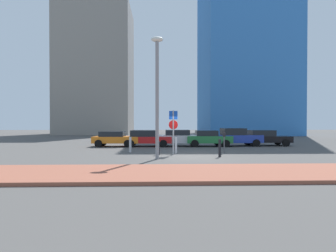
{
  "coord_description": "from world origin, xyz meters",
  "views": [
    {
      "loc": [
        -1.87,
        -16.4,
        2.11
      ],
      "look_at": [
        -1.24,
        2.99,
        1.85
      ],
      "focal_mm": 28.68,
      "sensor_mm": 36.0,
      "label": 1
    }
  ],
  "objects_px": {
    "parked_car_orange": "(115,138)",
    "parked_car_green": "(208,138)",
    "parked_car_red": "(146,138)",
    "traffic_bollard_near": "(130,145)",
    "parked_car_silver": "(178,138)",
    "traffic_bollard_far": "(220,148)",
    "street_lamp": "(157,87)",
    "parking_sign_post": "(173,127)",
    "traffic_bollard_edge": "(176,145)",
    "parked_car_black": "(265,138)",
    "parked_car_blue": "(235,137)",
    "traffic_bollard_mid": "(158,148)",
    "parking_meter": "(224,140)"
  },
  "relations": [
    {
      "from": "parked_car_orange",
      "to": "parked_car_green",
      "type": "height_order",
      "value": "parked_car_green"
    },
    {
      "from": "parked_car_red",
      "to": "traffic_bollard_near",
      "type": "relative_size",
      "value": 4.16
    },
    {
      "from": "parked_car_silver",
      "to": "traffic_bollard_far",
      "type": "xyz_separation_m",
      "value": [
        2.04,
        -7.53,
        -0.22
      ]
    },
    {
      "from": "parked_car_orange",
      "to": "parked_car_silver",
      "type": "bearing_deg",
      "value": 1.0
    },
    {
      "from": "traffic_bollard_near",
      "to": "parked_car_green",
      "type": "bearing_deg",
      "value": 35.94
    },
    {
      "from": "parked_car_green",
      "to": "street_lamp",
      "type": "xyz_separation_m",
      "value": [
        -4.45,
        -8.13,
        3.39
      ]
    },
    {
      "from": "parked_car_orange",
      "to": "parking_sign_post",
      "type": "height_order",
      "value": "parking_sign_post"
    },
    {
      "from": "parked_car_silver",
      "to": "traffic_bollard_edge",
      "type": "distance_m",
      "value": 5.54
    },
    {
      "from": "parked_car_orange",
      "to": "traffic_bollard_near",
      "type": "height_order",
      "value": "parked_car_orange"
    },
    {
      "from": "parked_car_orange",
      "to": "parked_car_red",
      "type": "distance_m",
      "value": 2.66
    },
    {
      "from": "parked_car_orange",
      "to": "parked_car_black",
      "type": "bearing_deg",
      "value": 1.38
    },
    {
      "from": "parked_car_blue",
      "to": "traffic_bollard_edge",
      "type": "xyz_separation_m",
      "value": [
        -5.68,
        -5.5,
        -0.26
      ]
    },
    {
      "from": "parked_car_orange",
      "to": "traffic_bollard_near",
      "type": "xyz_separation_m",
      "value": [
        1.82,
        -4.78,
        -0.17
      ]
    },
    {
      "from": "parked_car_black",
      "to": "traffic_bollard_edge",
      "type": "distance_m",
      "value": 10.19
    },
    {
      "from": "parked_car_red",
      "to": "traffic_bollard_mid",
      "type": "xyz_separation_m",
      "value": [
        1.14,
        -6.25,
        -0.3
      ]
    },
    {
      "from": "traffic_bollard_mid",
      "to": "parking_meter",
      "type": "bearing_deg",
      "value": 12.12
    },
    {
      "from": "traffic_bollard_far",
      "to": "parked_car_red",
      "type": "bearing_deg",
      "value": 123.46
    },
    {
      "from": "parked_car_black",
      "to": "traffic_bollard_mid",
      "type": "xyz_separation_m",
      "value": [
        -9.63,
        -6.59,
        -0.3
      ]
    },
    {
      "from": "street_lamp",
      "to": "traffic_bollard_mid",
      "type": "height_order",
      "value": "street_lamp"
    },
    {
      "from": "parked_car_orange",
      "to": "street_lamp",
      "type": "relative_size",
      "value": 0.58
    },
    {
      "from": "parked_car_silver",
      "to": "parked_car_black",
      "type": "xyz_separation_m",
      "value": [
        7.9,
        0.23,
        -0.03
      ]
    },
    {
      "from": "parking_meter",
      "to": "parked_car_silver",
      "type": "bearing_deg",
      "value": 117.71
    },
    {
      "from": "parked_car_green",
      "to": "traffic_bollard_edge",
      "type": "bearing_deg",
      "value": -121.25
    },
    {
      "from": "parked_car_silver",
      "to": "parked_car_green",
      "type": "height_order",
      "value": "parked_car_silver"
    },
    {
      "from": "parked_car_black",
      "to": "parked_car_red",
      "type": "bearing_deg",
      "value": -178.17
    },
    {
      "from": "parked_car_black",
      "to": "parking_meter",
      "type": "xyz_separation_m",
      "value": [
        -5.07,
        -5.61,
        0.17
      ]
    },
    {
      "from": "parked_car_blue",
      "to": "parked_car_black",
      "type": "height_order",
      "value": "parked_car_blue"
    },
    {
      "from": "street_lamp",
      "to": "traffic_bollard_far",
      "type": "relative_size",
      "value": 6.45
    },
    {
      "from": "parked_car_orange",
      "to": "traffic_bollard_near",
      "type": "distance_m",
      "value": 5.11
    },
    {
      "from": "parked_car_blue",
      "to": "parking_sign_post",
      "type": "height_order",
      "value": "parking_sign_post"
    },
    {
      "from": "parked_car_black",
      "to": "traffic_bollard_far",
      "type": "distance_m",
      "value": 9.72
    },
    {
      "from": "parked_car_green",
      "to": "traffic_bollard_mid",
      "type": "relative_size",
      "value": 4.51
    },
    {
      "from": "parked_car_orange",
      "to": "parked_car_red",
      "type": "xyz_separation_m",
      "value": [
        2.66,
        -0.02,
        0.03
      ]
    },
    {
      "from": "parked_car_red",
      "to": "parked_car_green",
      "type": "xyz_separation_m",
      "value": [
        5.53,
        -0.14,
        -0.01
      ]
    },
    {
      "from": "parked_car_orange",
      "to": "parking_meter",
      "type": "relative_size",
      "value": 2.88
    },
    {
      "from": "parked_car_black",
      "to": "parked_car_orange",
      "type": "bearing_deg",
      "value": -178.62
    },
    {
      "from": "traffic_bollard_mid",
      "to": "parked_car_black",
      "type": "bearing_deg",
      "value": 34.39
    },
    {
      "from": "parking_meter",
      "to": "traffic_bollard_edge",
      "type": "distance_m",
      "value": 3.37
    },
    {
      "from": "parked_car_red",
      "to": "parked_car_black",
      "type": "xyz_separation_m",
      "value": [
        10.76,
        0.34,
        -0.0
      ]
    },
    {
      "from": "parking_meter",
      "to": "traffic_bollard_near",
      "type": "distance_m",
      "value": 6.56
    },
    {
      "from": "parked_car_blue",
      "to": "street_lamp",
      "type": "bearing_deg",
      "value": -129.63
    },
    {
      "from": "parked_car_black",
      "to": "traffic_bollard_far",
      "type": "height_order",
      "value": "parked_car_black"
    },
    {
      "from": "parked_car_green",
      "to": "parking_sign_post",
      "type": "height_order",
      "value": "parking_sign_post"
    },
    {
      "from": "traffic_bollard_mid",
      "to": "street_lamp",
      "type": "bearing_deg",
      "value": -91.65
    },
    {
      "from": "parking_sign_post",
      "to": "parked_car_green",
      "type": "bearing_deg",
      "value": 60.66
    },
    {
      "from": "parked_car_silver",
      "to": "traffic_bollard_mid",
      "type": "bearing_deg",
      "value": -105.17
    },
    {
      "from": "parking_meter",
      "to": "traffic_bollard_near",
      "type": "height_order",
      "value": "parking_meter"
    },
    {
      "from": "parked_car_red",
      "to": "parked_car_green",
      "type": "height_order",
      "value": "parked_car_red"
    },
    {
      "from": "traffic_bollard_near",
      "to": "traffic_bollard_mid",
      "type": "distance_m",
      "value": 2.48
    },
    {
      "from": "street_lamp",
      "to": "traffic_bollard_mid",
      "type": "relative_size",
      "value": 7.98
    }
  ]
}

